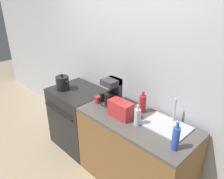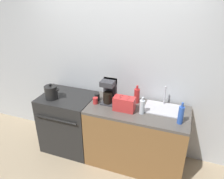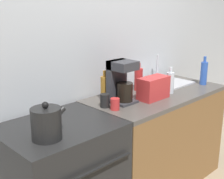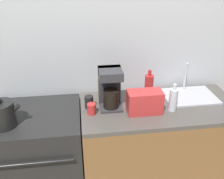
{
  "view_description": "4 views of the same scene",
  "coord_description": "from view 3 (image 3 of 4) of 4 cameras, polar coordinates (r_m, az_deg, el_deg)",
  "views": [
    {
      "loc": [
        1.77,
        -1.32,
        2.23
      ],
      "look_at": [
        0.09,
        0.33,
        1.15
      ],
      "focal_mm": 35.0,
      "sensor_mm": 36.0,
      "label": 1
    },
    {
      "loc": [
        1.03,
        -2.16,
        2.45
      ],
      "look_at": [
        0.08,
        0.43,
        1.1
      ],
      "focal_mm": 35.0,
      "sensor_mm": 36.0,
      "label": 2
    },
    {
      "loc": [
        -1.71,
        -1.34,
        1.74
      ],
      "look_at": [
        -0.01,
        0.41,
        1.03
      ],
      "focal_mm": 50.0,
      "sensor_mm": 36.0,
      "label": 3
    },
    {
      "loc": [
        -0.17,
        -1.46,
        2.03
      ],
      "look_at": [
        0.08,
        0.41,
        1.06
      ],
      "focal_mm": 40.0,
      "sensor_mm": 36.0,
      "label": 4
    }
  ],
  "objects": [
    {
      "name": "toaster",
      "position": [
        2.67,
        7.6,
        0.29
      ],
      "size": [
        0.28,
        0.14,
        0.19
      ],
      "color": "red",
      "rests_on": "counter_block"
    },
    {
      "name": "wall_back",
      "position": [
        2.7,
        -4.32,
        6.75
      ],
      "size": [
        8.0,
        0.05,
        2.6
      ],
      "color": "silver",
      "rests_on": "ground_plane"
    },
    {
      "name": "cup_black",
      "position": [
        2.45,
        -1.31,
        -2.05
      ],
      "size": [
        0.07,
        0.07,
        0.11
      ],
      "color": "black",
      "rests_on": "counter_block"
    },
    {
      "name": "bottle_red",
      "position": [
        2.91,
        4.87,
        1.96
      ],
      "size": [
        0.08,
        0.08,
        0.26
      ],
      "color": "#B72828",
      "rests_on": "counter_block"
    },
    {
      "name": "counter_block",
      "position": [
        3.04,
        7.95,
        -8.9
      ],
      "size": [
        1.37,
        0.65,
        0.92
      ],
      "color": "brown",
      "rests_on": "ground_plane"
    },
    {
      "name": "bottle_blue",
      "position": [
        3.22,
        16.45,
        2.94
      ],
      "size": [
        0.07,
        0.07,
        0.28
      ],
      "color": "#2D56B7",
      "rests_on": "counter_block"
    },
    {
      "name": "bottle_amber",
      "position": [
        2.61,
        -1.27,
        0.33
      ],
      "size": [
        0.07,
        0.07,
        0.25
      ],
      "color": "#9E6B23",
      "rests_on": "counter_block"
    },
    {
      "name": "bottle_clear",
      "position": [
        2.86,
        10.6,
        1.31
      ],
      "size": [
        0.07,
        0.07,
        0.24
      ],
      "color": "silver",
      "rests_on": "counter_block"
    },
    {
      "name": "cup_red",
      "position": [
        2.4,
        0.54,
        -2.67
      ],
      "size": [
        0.07,
        0.07,
        0.09
      ],
      "color": "red",
      "rests_on": "counter_block"
    },
    {
      "name": "kettle",
      "position": [
        1.93,
        -11.88,
        -6.07
      ],
      "size": [
        0.23,
        0.19,
        0.24
      ],
      "color": "black",
      "rests_on": "stove"
    },
    {
      "name": "sink_tray",
      "position": [
        3.18,
        10.02,
        1.28
      ],
      "size": [
        0.47,
        0.35,
        0.28
      ],
      "color": "#B7B7BC",
      "rests_on": "counter_block"
    },
    {
      "name": "coffee_maker",
      "position": [
        2.54,
        1.62,
        1.53
      ],
      "size": [
        0.19,
        0.2,
        0.35
      ],
      "color": "#333338",
      "rests_on": "counter_block"
    }
  ]
}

